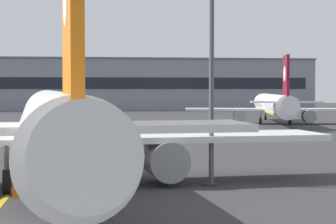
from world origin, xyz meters
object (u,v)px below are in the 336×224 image
at_px(airliner_background, 274,105).
at_px(apron_lamp_post, 212,69).
at_px(safety_cone_by_nose_gear, 72,152).
at_px(airliner_foreground, 55,127).

xyz_separation_m(airliner_background, apron_lamp_post, (-21.62, -58.84, 3.76)).
relative_size(apron_lamp_post, safety_cone_by_nose_gear, 23.01).
relative_size(airliner_foreground, safety_cone_by_nose_gear, 75.50).
bearing_deg(airliner_foreground, airliner_background, 62.45).
xyz_separation_m(airliner_foreground, safety_cone_by_nose_gear, (0.50, 16.92, -3.11)).
height_order(airliner_foreground, safety_cone_by_nose_gear, airliner_foreground).
xyz_separation_m(airliner_foreground, airliner_background, (30.44, 58.36, -0.49)).
distance_m(airliner_foreground, airliner_background, 65.83).
distance_m(airliner_foreground, safety_cone_by_nose_gear, 17.21).
xyz_separation_m(airliner_background, safety_cone_by_nose_gear, (-29.95, -41.44, -2.62)).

